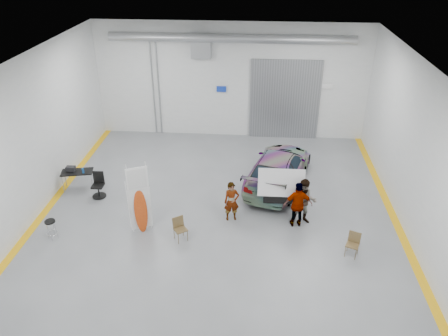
# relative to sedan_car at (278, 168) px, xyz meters

# --- Properties ---
(ground) EXTENTS (16.00, 16.00, 0.00)m
(ground) POSITION_rel_sedan_car_xyz_m (-2.41, -2.98, -0.76)
(ground) COLOR slate
(ground) RESTS_ON ground
(room_shell) EXTENTS (14.02, 16.18, 6.01)m
(room_shell) POSITION_rel_sedan_car_xyz_m (-2.17, -0.76, 3.32)
(room_shell) COLOR silver
(room_shell) RESTS_ON ground
(sedan_car) EXTENTS (3.48, 5.61, 1.51)m
(sedan_car) POSITION_rel_sedan_car_xyz_m (0.00, 0.00, 0.00)
(sedan_car) COLOR silver
(sedan_car) RESTS_ON ground
(person_a) EXTENTS (0.65, 0.50, 1.61)m
(person_a) POSITION_rel_sedan_car_xyz_m (-1.85, -2.91, 0.05)
(person_a) COLOR #9B6C54
(person_a) RESTS_ON ground
(person_b) EXTENTS (0.91, 0.70, 1.85)m
(person_b) POSITION_rel_sedan_car_xyz_m (0.88, -2.91, 0.17)
(person_b) COLOR teal
(person_b) RESTS_ON ground
(person_c) EXTENTS (1.10, 0.55, 1.84)m
(person_c) POSITION_rel_sedan_car_xyz_m (0.62, -3.12, 0.16)
(person_c) COLOR #9B5033
(person_c) RESTS_ON ground
(surfboard_display) EXTENTS (0.74, 0.45, 2.82)m
(surfboard_display) POSITION_rel_sedan_car_xyz_m (-5.19, -3.93, 0.38)
(surfboard_display) COLOR white
(surfboard_display) RESTS_ON ground
(folding_chair_near) EXTENTS (0.58, 0.63, 0.88)m
(folding_chair_near) POSITION_rel_sedan_car_xyz_m (-3.58, -4.34, -0.48)
(folding_chair_near) COLOR brown
(folding_chair_near) RESTS_ON ground
(folding_chair_far) EXTENTS (0.53, 0.57, 0.86)m
(folding_chair_far) POSITION_rel_sedan_car_xyz_m (2.38, -4.73, -0.49)
(folding_chair_far) COLOR brown
(folding_chair_far) RESTS_ON ground
(shop_stool) EXTENTS (0.39, 0.39, 0.77)m
(shop_stool) POSITION_rel_sedan_car_xyz_m (-8.21, -4.64, -0.38)
(shop_stool) COLOR black
(shop_stool) RESTS_ON ground
(work_table) EXTENTS (1.41, 0.91, 1.06)m
(work_table) POSITION_rel_sedan_car_xyz_m (-8.63, -1.13, 0.06)
(work_table) COLOR gray
(work_table) RESTS_ON ground
(office_chair) EXTENTS (0.57, 0.57, 1.07)m
(office_chair) POSITION_rel_sedan_car_xyz_m (-7.48, -1.68, -0.29)
(office_chair) COLOR black
(office_chair) RESTS_ON ground
(trunk_lid) EXTENTS (1.77, 1.07, 0.04)m
(trunk_lid) POSITION_rel_sedan_car_xyz_m (0.00, -2.36, 0.78)
(trunk_lid) COLOR silver
(trunk_lid) RESTS_ON sedan_car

